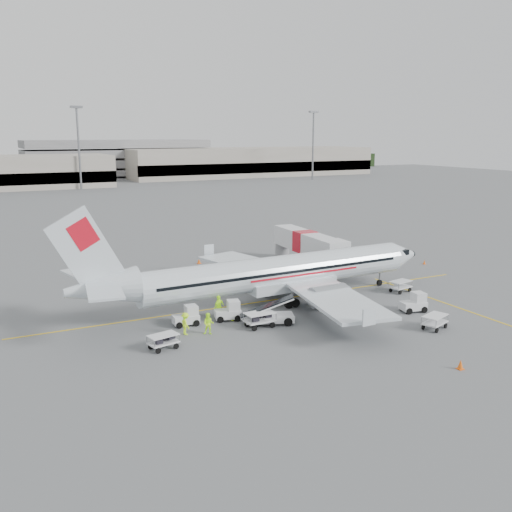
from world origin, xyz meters
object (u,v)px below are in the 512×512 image
(aircraft, at_px, (280,250))
(tug_mid, at_px, (228,310))
(belt_loader, at_px, (269,307))
(tug_aft, at_px, (186,316))
(tug_fore, at_px, (413,302))
(jet_bridge, at_px, (305,249))

(aircraft, distance_m, tug_mid, 7.84)
(belt_loader, relative_size, tug_aft, 2.52)
(aircraft, relative_size, tug_aft, 17.02)
(tug_aft, bearing_deg, belt_loader, -19.56)
(belt_loader, height_order, tug_mid, belt_loader)
(tug_fore, bearing_deg, belt_loader, 177.46)
(tug_aft, bearing_deg, tug_mid, -1.16)
(jet_bridge, height_order, tug_aft, jet_bridge)
(tug_mid, bearing_deg, belt_loader, -28.11)
(tug_fore, height_order, tug_aft, tug_fore)
(tug_mid, bearing_deg, aircraft, 36.09)
(belt_loader, xyz_separation_m, tug_fore, (12.42, -2.76, -0.56))
(aircraft, height_order, tug_mid, aircraft)
(jet_bridge, relative_size, tug_aft, 7.62)
(jet_bridge, xyz_separation_m, tug_aft, (-19.22, -13.26, -1.25))
(tug_aft, bearing_deg, tug_fore, -12.27)
(aircraft, height_order, tug_aft, aircraft)
(belt_loader, distance_m, tug_mid, 3.53)
(tug_fore, relative_size, tug_mid, 1.02)
(jet_bridge, distance_m, belt_loader, 20.65)
(tug_fore, distance_m, tug_aft, 19.27)
(aircraft, bearing_deg, tug_aft, -169.30)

